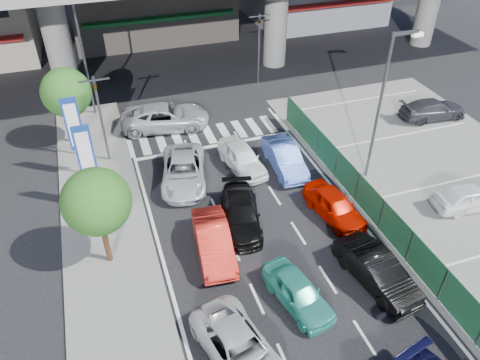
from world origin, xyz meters
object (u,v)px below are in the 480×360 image
object	(u,v)px
street_lamp_left	(84,44)
kei_truck_front_right	(285,158)
sedan_white_mid_left	(239,349)
signboard_far	(74,127)
parked_sedan_white	(471,197)
hatch_black_mid_right	(377,271)
tree_near	(97,202)
sedan_white_front_mid	(242,158)
sedan_black_mid	(241,214)
parked_sedan_dgrey	(433,109)
tree_far	(66,93)
taxi_orange_left	(213,241)
street_lamp_right	(384,97)
taxi_orange_right	(334,206)
signboard_near	(86,157)
traffic_light_left	(97,99)
taxi_teal_mid	(298,292)
wagon_silver_front_left	(184,171)
crossing_wagon_silver	(165,117)
traffic_light_right	(259,31)
traffic_cone	(342,172)

from	to	relation	value
street_lamp_left	kei_truck_front_right	xyz separation A→B (m)	(9.37, -9.85, -4.08)
street_lamp_left	sedan_white_mid_left	world-z (taller)	street_lamp_left
signboard_far	kei_truck_front_right	xyz separation A→B (m)	(10.64, -2.85, -2.37)
parked_sedan_white	hatch_black_mid_right	bearing A→B (deg)	116.63
tree_near	parked_sedan_white	distance (m)	17.74
street_lamp_left	sedan_white_mid_left	bearing A→B (deg)	-81.06
hatch_black_mid_right	parked_sedan_white	world-z (taller)	hatch_black_mid_right
street_lamp_left	sedan_white_front_mid	xyz separation A→B (m)	(7.13, -9.09, -4.08)
sedan_black_mid	parked_sedan_dgrey	size ratio (longest dim) A/B	1.00
signboard_far	parked_sedan_dgrey	distance (m)	22.15
sedan_white_mid_left	sedan_black_mid	xyz separation A→B (m)	(2.36, 6.84, 0.01)
sedan_white_front_mid	parked_sedan_white	xyz separation A→B (m)	(9.63, -6.91, 0.02)
tree_far	taxi_orange_left	world-z (taller)	tree_far
tree_near	sedan_white_mid_left	bearing A→B (deg)	-58.55
sedan_white_front_mid	street_lamp_right	bearing A→B (deg)	-30.63
taxi_orange_right	kei_truck_front_right	size ratio (longest dim) A/B	0.91
hatch_black_mid_right	parked_sedan_dgrey	size ratio (longest dim) A/B	0.96
sedan_black_mid	sedan_white_front_mid	size ratio (longest dim) A/B	1.08
signboard_near	taxi_orange_left	world-z (taller)	signboard_near
traffic_light_left	street_lamp_right	world-z (taller)	street_lamp_right
traffic_light_left	tree_near	world-z (taller)	traffic_light_left
taxi_teal_mid	parked_sedan_dgrey	xyz separation A→B (m)	(14.53, 10.92, 0.08)
taxi_teal_mid	sedan_white_mid_left	bearing A→B (deg)	-163.05
tree_far	wagon_silver_front_left	xyz separation A→B (m)	(5.24, -5.78, -2.71)
crossing_wagon_silver	kei_truck_front_right	bearing A→B (deg)	-130.58
taxi_orange_left	parked_sedan_white	size ratio (longest dim) A/B	1.10
signboard_near	parked_sedan_dgrey	bearing A→B (deg)	5.96
taxi_orange_right	parked_sedan_dgrey	bearing A→B (deg)	23.16
street_lamp_right	parked_sedan_white	distance (m)	6.56
signboard_near	kei_truck_front_right	distance (m)	10.52
street_lamp_right	signboard_far	bearing A→B (deg)	161.32
sedan_white_mid_left	traffic_light_right	bearing A→B (deg)	55.66
traffic_light_left	parked_sedan_white	world-z (taller)	traffic_light_left
street_lamp_right	crossing_wagon_silver	world-z (taller)	street_lamp_right
taxi_teal_mid	hatch_black_mid_right	size ratio (longest dim) A/B	0.86
kei_truck_front_right	taxi_orange_left	bearing A→B (deg)	-134.86
traffic_light_right	signboard_far	bearing A→B (deg)	-148.57
sedan_white_mid_left	parked_sedan_dgrey	distance (m)	21.58
tree_far	hatch_black_mid_right	size ratio (longest dim) A/B	1.15
sedan_white_front_mid	kei_truck_front_right	bearing A→B (deg)	-24.94
signboard_far	taxi_orange_right	world-z (taller)	signboard_far
signboard_far	tree_near	world-z (taller)	tree_near
traffic_cone	street_lamp_left	bearing A→B (deg)	135.38
taxi_orange_left	sedan_black_mid	distance (m)	2.26
traffic_light_right	taxi_teal_mid	distance (m)	20.72
signboard_far	taxi_orange_right	distance (m)	13.75
kei_truck_front_right	parked_sedan_white	size ratio (longest dim) A/B	1.10
traffic_light_left	kei_truck_front_right	bearing A→B (deg)	-22.64
street_lamp_right	traffic_cone	bearing A→B (deg)	171.63
traffic_cone	crossing_wagon_silver	bearing A→B (deg)	133.20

